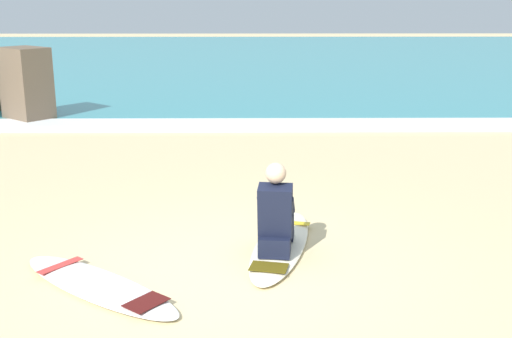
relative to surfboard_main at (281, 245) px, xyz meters
name	(u,v)px	position (x,y,z in m)	size (l,w,h in m)	color
ground_plane	(231,278)	(-0.51, -0.74, -0.04)	(80.00, 80.00, 0.00)	beige
sea	(246,60)	(-0.51, 20.12, 0.01)	(80.00, 28.00, 0.10)	teal
breaking_foam	(241,125)	(-0.51, 6.42, 0.02)	(80.00, 0.90, 0.11)	white
surfboard_main	(281,245)	(0.00, 0.00, 0.00)	(0.97, 2.19, 0.08)	#EFE5C6
surfer_seated	(276,217)	(-0.06, -0.24, 0.40)	(0.42, 0.73, 0.95)	black
surfboard_spare_near	(98,285)	(-1.74, -0.97, 0.00)	(1.93, 1.71, 0.08)	white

